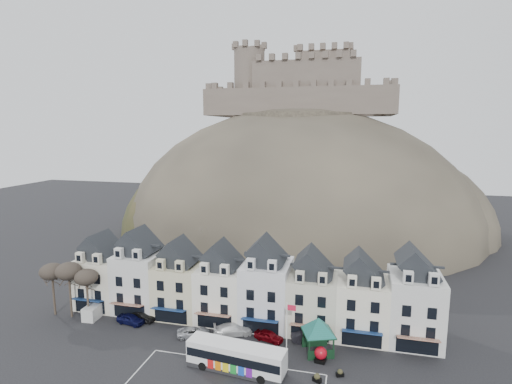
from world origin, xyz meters
TOP-DOWN VIEW (x-y plane):
  - coach_bay_markings at (2.00, 1.25)m, footprint 22.00×7.50m
  - townhouse_terrace at (0.15, 15.97)m, footprint 54.40×9.35m
  - castle_hill at (1.25, 68.95)m, footprint 100.00×76.00m
  - castle at (0.51, 75.93)m, footprint 50.20×22.20m
  - tree_left_far at (-29.00, 10.50)m, footprint 3.61×3.61m
  - tree_left_mid at (-26.00, 10.50)m, footprint 3.78×3.78m
  - tree_left_near at (-23.00, 10.50)m, footprint 3.43×3.43m
  - bus at (2.45, 3.31)m, footprint 12.19×4.10m
  - bus_shelter at (11.54, 9.50)m, footprint 7.08×7.08m
  - red_buoy at (12.06, 7.62)m, footprint 1.55×1.55m
  - flagpole at (8.09, 6.22)m, footprint 1.15×0.16m
  - white_van at (-22.54, 11.44)m, footprint 2.22×4.53m
  - planter_west at (12.00, 3.50)m, footprint 1.13×0.87m
  - planter_east at (14.50, 5.15)m, footprint 0.99×0.74m
  - car_navy at (-16.00, 10.62)m, footprint 4.56×2.47m
  - car_black at (-14.80, 12.00)m, footprint 4.34×2.45m
  - car_silver at (-5.60, 9.50)m, footprint 4.87×3.62m
  - car_white at (-0.40, 11.25)m, footprint 5.83×4.14m
  - car_maroon at (4.80, 10.90)m, footprint 4.38×2.71m
  - car_charcoal at (10.00, 12.00)m, footprint 4.85×2.97m

SIDE VIEW (x-z plane):
  - coach_bay_markings at x=2.00m, z-range -0.01..0.01m
  - castle_hill at x=1.25m, z-range -33.89..34.11m
  - planter_east at x=14.50m, z-range -0.02..0.87m
  - planter_west at x=12.00m, z-range -0.02..0.99m
  - car_silver at x=-5.60m, z-range 0.00..1.25m
  - car_black at x=-14.80m, z-range 0.00..1.35m
  - car_maroon at x=4.80m, z-range 0.00..1.39m
  - car_navy at x=-16.00m, z-range 0.00..1.47m
  - car_charcoal at x=10.00m, z-range 0.00..1.51m
  - car_white at x=-0.40m, z-range 0.00..1.57m
  - red_buoy at x=12.06m, z-range 0.02..1.94m
  - white_van at x=-22.54m, z-range 0.00..2.01m
  - bus at x=2.45m, z-range 0.18..3.55m
  - bus_shelter at x=11.54m, z-range 1.33..6.13m
  - flagpole at x=8.09m, z-range 0.56..8.49m
  - townhouse_terrace at x=0.15m, z-range -0.60..11.20m
  - tree_left_near at x=-23.00m, z-range 2.64..10.47m
  - tree_left_far at x=-29.00m, z-range 2.78..11.02m
  - tree_left_mid at x=-26.00m, z-range 2.92..11.56m
  - castle at x=0.51m, z-range 29.19..51.19m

